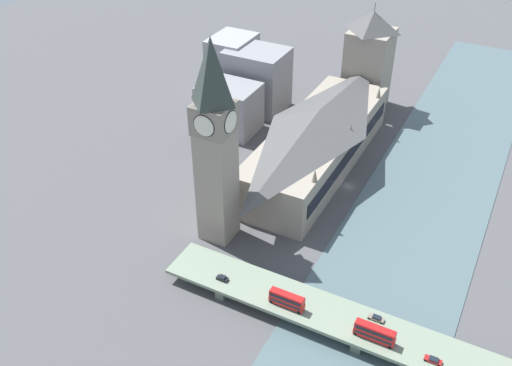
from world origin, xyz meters
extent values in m
plane|color=#4C4C4F|center=(0.00, 0.00, 0.00)|extent=(600.00, 600.00, 0.00)
cube|color=#4C6066|center=(-30.14, 0.00, 0.15)|extent=(48.29, 360.00, 0.30)
cube|color=gray|center=(17.61, -8.00, 9.46)|extent=(29.22, 96.38, 18.91)
cube|color=black|center=(2.85, -8.00, 10.40)|extent=(0.40, 88.67, 5.67)
pyramid|color=#4C4C4C|center=(17.61, -8.00, 22.79)|extent=(28.64, 94.45, 7.77)
cone|color=gray|center=(4.00, -44.63, 21.41)|extent=(2.20, 2.20, 5.00)
cone|color=gray|center=(4.00, -8.00, 21.41)|extent=(2.20, 2.20, 5.00)
cone|color=gray|center=(4.00, 28.63, 21.41)|extent=(2.20, 2.20, 5.00)
cube|color=gray|center=(31.10, 49.77, 26.38)|extent=(11.16, 11.16, 52.75)
cube|color=gray|center=(31.10, 49.77, 47.73)|extent=(11.83, 11.83, 10.05)
cylinder|color=black|center=(25.35, 49.77, 47.73)|extent=(0.50, 7.58, 7.58)
cylinder|color=silver|center=(25.23, 49.77, 47.73)|extent=(0.62, 7.02, 7.02)
cylinder|color=black|center=(36.86, 49.77, 47.73)|extent=(0.50, 7.58, 7.58)
cylinder|color=silver|center=(36.98, 49.77, 47.73)|extent=(0.62, 7.02, 7.02)
cylinder|color=black|center=(31.10, 44.02, 47.73)|extent=(7.58, 0.50, 7.58)
cylinder|color=silver|center=(31.10, 43.90, 47.73)|extent=(7.02, 0.62, 7.02)
cylinder|color=black|center=(31.10, 55.53, 47.73)|extent=(7.58, 0.50, 7.58)
cylinder|color=silver|center=(31.10, 55.65, 47.73)|extent=(7.02, 0.62, 7.02)
pyramid|color=#2D3833|center=(31.10, 49.77, 63.61)|extent=(11.39, 11.39, 21.72)
cube|color=gray|center=(17.61, -70.10, 19.56)|extent=(19.82, 19.82, 39.12)
pyramid|color=#4C4C4C|center=(17.61, -70.10, 43.58)|extent=(19.82, 19.82, 8.92)
cylinder|color=#333338|center=(17.61, -70.10, 50.04)|extent=(0.30, 0.30, 4.00)
cube|color=#5D6A59|center=(-30.14, 71.01, 1.99)|extent=(3.00, 13.01, 3.97)
cube|color=#5D6A59|center=(14.86, 71.01, 1.99)|extent=(3.00, 13.01, 3.97)
cube|color=gray|center=(-30.14, 71.01, 4.57)|extent=(128.57, 15.30, 1.20)
cube|color=red|center=(-7.04, 74.34, 6.62)|extent=(11.04, 2.50, 1.99)
cube|color=black|center=(-7.04, 74.34, 7.02)|extent=(9.94, 2.56, 0.88)
cube|color=red|center=(-7.04, 74.34, 8.79)|extent=(10.82, 2.50, 2.34)
cube|color=black|center=(-7.04, 74.34, 8.91)|extent=(9.94, 2.56, 1.12)
cube|color=#A01515|center=(-7.04, 74.34, 10.04)|extent=(10.71, 2.37, 0.16)
cylinder|color=black|center=(-2.42, 73.20, 5.74)|extent=(1.14, 0.28, 1.14)
cylinder|color=black|center=(-2.42, 75.48, 5.74)|extent=(1.14, 0.28, 1.14)
cylinder|color=black|center=(-11.53, 73.20, 5.74)|extent=(1.14, 0.28, 1.14)
cylinder|color=black|center=(-11.53, 75.48, 5.74)|extent=(1.14, 0.28, 1.14)
cube|color=red|center=(-34.16, 74.20, 6.59)|extent=(11.85, 2.50, 2.01)
cube|color=black|center=(-34.16, 74.20, 6.99)|extent=(10.66, 2.56, 0.88)
cube|color=red|center=(-34.16, 74.20, 8.77)|extent=(11.61, 2.50, 2.36)
cube|color=black|center=(-34.16, 74.20, 8.89)|extent=(10.66, 2.56, 1.13)
cube|color=#A01515|center=(-34.16, 74.20, 10.03)|extent=(11.49, 2.38, 0.16)
cylinder|color=black|center=(-29.05, 73.06, 5.68)|extent=(1.03, 0.28, 1.03)
cylinder|color=black|center=(-29.05, 75.34, 5.68)|extent=(1.03, 0.28, 1.03)
cylinder|color=black|center=(-39.15, 73.06, 5.68)|extent=(1.03, 0.28, 1.03)
cylinder|color=black|center=(-39.15, 75.34, 5.68)|extent=(1.03, 0.28, 1.03)
cube|color=maroon|center=(-50.84, 74.19, 5.71)|extent=(4.73, 1.81, 0.61)
cube|color=black|center=(-50.98, 74.19, 6.26)|extent=(2.46, 1.63, 0.49)
cylinder|color=black|center=(-48.94, 73.38, 5.50)|extent=(0.66, 0.22, 0.66)
cylinder|color=black|center=(-48.94, 75.01, 5.50)|extent=(0.66, 0.22, 0.66)
cylinder|color=black|center=(-52.74, 73.38, 5.50)|extent=(0.66, 0.22, 0.66)
cylinder|color=black|center=(-52.74, 75.01, 5.50)|extent=(0.66, 0.22, 0.66)
cube|color=slate|center=(-32.55, 67.11, 5.71)|extent=(4.74, 1.75, 0.60)
cube|color=black|center=(-32.69, 67.11, 6.28)|extent=(2.46, 1.57, 0.55)
cylinder|color=black|center=(-30.63, 66.32, 5.49)|extent=(0.64, 0.22, 0.64)
cylinder|color=black|center=(-30.63, 67.89, 5.49)|extent=(0.64, 0.22, 0.64)
cylinder|color=black|center=(-34.46, 66.32, 5.49)|extent=(0.64, 0.22, 0.64)
cylinder|color=black|center=(-34.46, 67.89, 5.49)|extent=(0.64, 0.22, 0.64)
cube|color=black|center=(15.64, 73.81, 5.76)|extent=(3.81, 1.80, 0.71)
cube|color=black|center=(15.52, 73.81, 6.40)|extent=(1.98, 1.62, 0.57)
cylinder|color=black|center=(17.08, 73.00, 5.50)|extent=(0.65, 0.22, 0.65)
cylinder|color=black|center=(17.08, 74.62, 5.50)|extent=(0.65, 0.22, 0.65)
cylinder|color=black|center=(14.19, 73.00, 5.50)|extent=(0.65, 0.22, 0.65)
cylinder|color=black|center=(14.19, 74.62, 5.50)|extent=(0.65, 0.22, 0.65)
cube|color=gray|center=(65.50, -18.18, 11.19)|extent=(25.94, 20.52, 22.37)
cube|color=gray|center=(64.68, -43.83, 15.07)|extent=(28.37, 22.69, 30.15)
cube|color=#939399|center=(81.82, -50.08, 15.65)|extent=(19.24, 23.75, 31.31)
camera|label=1|loc=(-53.75, 183.67, 134.28)|focal=40.00mm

